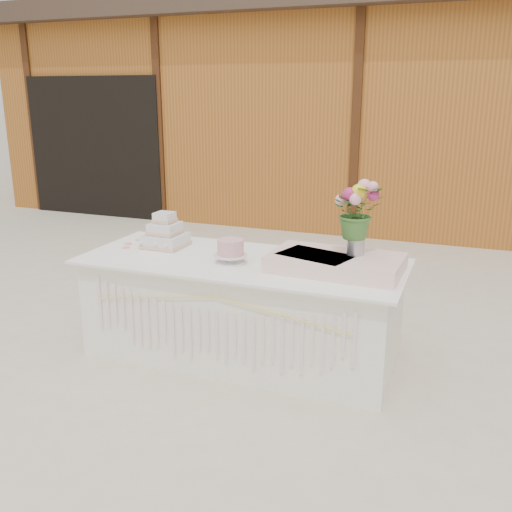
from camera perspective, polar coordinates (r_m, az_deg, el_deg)
The scene contains 9 objects.
ground at distance 4.49m, azimuth -1.40°, elevation -9.87°, with size 80.00×80.00×0.00m, color beige.
barn at distance 9.85m, azimuth 12.34°, elevation 14.10°, with size 12.60×4.60×3.30m.
cake_table at distance 4.33m, azimuth -1.46°, elevation -5.28°, with size 2.40×1.00×0.77m.
wedding_cake at distance 4.60m, azimuth -9.06°, elevation 2.07°, with size 0.32×0.32×0.28m.
pink_cake_stand at distance 4.12m, azimuth -2.57°, elevation 0.61°, with size 0.24×0.24×0.18m.
satin_runner at distance 3.98m, azimuth 7.97°, elevation -0.68°, with size 0.90×0.52×0.11m, color #FFD7CD.
flower_vase at distance 3.98m, azimuth 9.95°, elevation 1.29°, with size 0.12×0.12×0.16m, color #AAAAAF.
bouquet at distance 3.92m, azimuth 10.14°, elevation 5.09°, with size 0.34×0.29×0.37m, color #3C6A2A.
loose_flowers at distance 4.76m, azimuth -12.50°, elevation 1.28°, with size 0.13×0.33×0.02m, color pink, non-canonical shape.
Camera 1 is at (1.55, -3.72, 1.97)m, focal length 40.00 mm.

